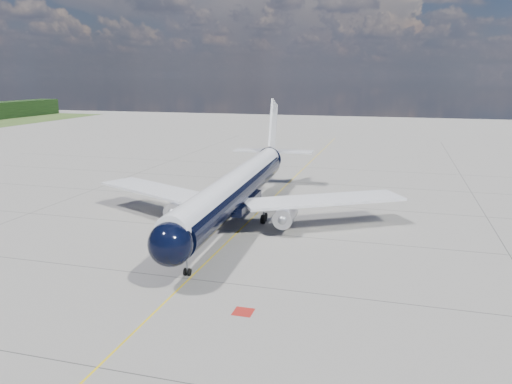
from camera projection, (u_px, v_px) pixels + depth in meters
The scene contains 4 objects.
ground at pixel (277, 194), 79.12m from camera, with size 320.00×320.00×0.00m, color gray.
taxiway_centerline at pixel (269, 202), 74.43m from camera, with size 0.16×160.00×0.01m, color yellow.
red_marking at pixel (243, 312), 39.84m from camera, with size 1.60×1.60×0.01m, color maroon.
main_airliner at pixel (238, 187), 63.66m from camera, with size 41.85×50.96×14.72m.
Camera 1 is at (17.71, -44.95, 18.44)m, focal length 35.00 mm.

